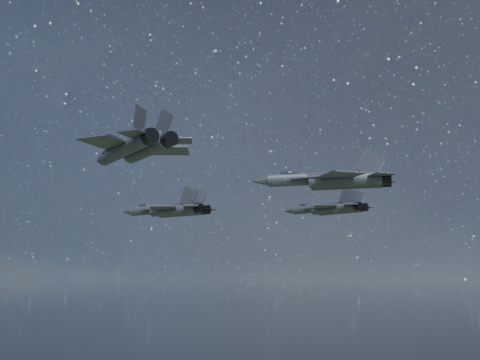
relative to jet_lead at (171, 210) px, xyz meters
The scene contains 4 objects.
jet_lead is the anchor object (origin of this frame).
jet_left 26.81m from the jet_lead, 31.24° to the left, with size 16.38×11.56×4.15m.
jet_right 38.10m from the jet_lead, 51.20° to the right, with size 17.95×12.07×4.53m.
jet_slot 36.60m from the jet_lead, 13.05° to the right, with size 17.48×11.51×4.48m.
Camera 1 is at (50.74, -60.36, 126.51)m, focal length 42.00 mm.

